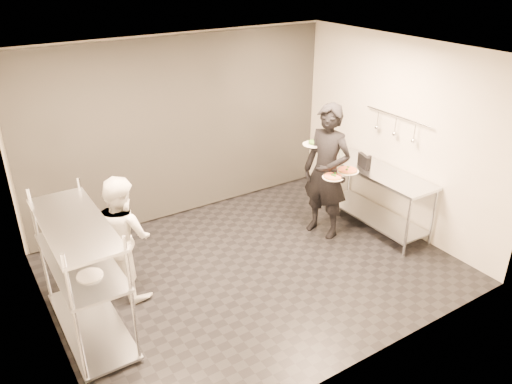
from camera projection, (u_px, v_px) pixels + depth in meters
room_shell at (208, 144)px, 6.94m from camera, size 5.00×4.00×2.80m
pass_rack at (82, 271)px, 5.27m from camera, size 0.60×1.60×1.50m
prep_counter at (377, 189)px, 7.44m from camera, size 0.60×1.80×0.92m
utensil_rail at (396, 127)px, 7.16m from camera, size 0.07×1.20×0.31m
waiter at (327, 172)px, 7.10m from camera, size 0.67×0.83×1.97m
chef at (123, 236)px, 5.91m from camera, size 0.79×0.90×1.54m
pizza_plate_near at (333, 177)px, 6.85m from camera, size 0.30×0.30×0.05m
pizza_plate_far at (347, 170)px, 7.03m from camera, size 0.32×0.32×0.05m
salad_plate at (313, 143)px, 7.11m from camera, size 0.30×0.30×0.07m
pos_monitor at (364, 161)px, 7.37m from camera, size 0.13×0.28×0.20m
bottle_green at (341, 149)px, 7.76m from camera, size 0.07×0.07×0.24m
bottle_clear at (343, 148)px, 7.88m from camera, size 0.06×0.06×0.20m
bottle_dark at (369, 162)px, 7.33m from camera, size 0.06×0.06×0.20m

